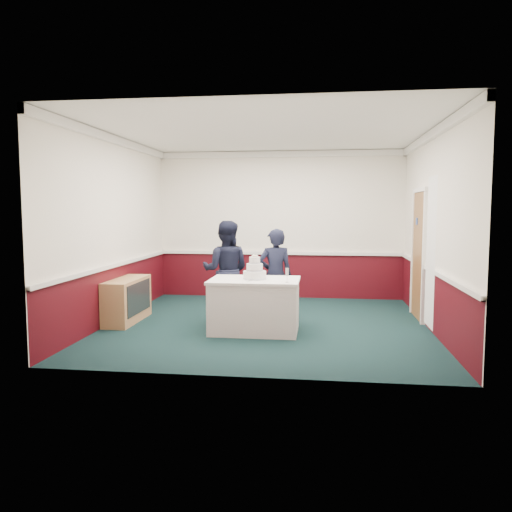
# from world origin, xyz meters

# --- Properties ---
(ground) EXTENTS (5.00, 5.00, 0.00)m
(ground) POSITION_xyz_m (0.00, 0.00, 0.00)
(ground) COLOR #122C2B
(ground) RESTS_ON ground
(room_shell) EXTENTS (5.00, 5.00, 3.00)m
(room_shell) POSITION_xyz_m (0.08, 0.61, 1.97)
(room_shell) COLOR white
(room_shell) RESTS_ON ground
(sideboard) EXTENTS (0.41, 1.20, 0.70)m
(sideboard) POSITION_xyz_m (-2.28, -0.06, 0.35)
(sideboard) COLOR tan
(sideboard) RESTS_ON ground
(cake_table) EXTENTS (1.32, 0.92, 0.79)m
(cake_table) POSITION_xyz_m (-0.13, -0.46, 0.40)
(cake_table) COLOR white
(cake_table) RESTS_ON ground
(wedding_cake) EXTENTS (0.35, 0.35, 0.36)m
(wedding_cake) POSITION_xyz_m (-0.13, -0.46, 0.90)
(wedding_cake) COLOR white
(wedding_cake) RESTS_ON cake_table
(cake_knife) EXTENTS (0.11, 0.21, 0.00)m
(cake_knife) POSITION_xyz_m (-0.16, -0.66, 0.79)
(cake_knife) COLOR silver
(cake_knife) RESTS_ON cake_table
(champagne_flute) EXTENTS (0.05, 0.05, 0.21)m
(champagne_flute) POSITION_xyz_m (0.37, -0.74, 0.93)
(champagne_flute) COLOR silver
(champagne_flute) RESTS_ON cake_table
(person_man) EXTENTS (0.81, 0.63, 1.64)m
(person_man) POSITION_xyz_m (-0.71, 0.29, 0.82)
(person_man) COLOR black
(person_man) RESTS_ON ground
(person_woman) EXTENTS (0.62, 0.48, 1.51)m
(person_woman) POSITION_xyz_m (0.11, 0.25, 0.76)
(person_woman) COLOR black
(person_woman) RESTS_ON ground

